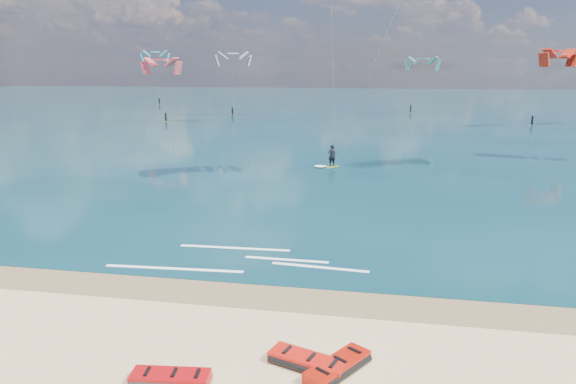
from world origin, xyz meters
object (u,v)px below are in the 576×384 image
object	(u,v)px
packed_kite_mid	(308,367)
packed_kite_right	(338,372)
packed_kite_left	(171,383)
kitesurfer_main	(352,47)

from	to	relation	value
packed_kite_mid	packed_kite_right	size ratio (longest dim) A/B	1.02
packed_kite_left	kitesurfer_main	xyz separation A→B (m)	(3.34, 29.75, 10.41)
packed_kite_mid	kitesurfer_main	distance (m)	30.11
packed_kite_left	packed_kite_mid	distance (m)	4.09
packed_kite_right	kitesurfer_main	xyz separation A→B (m)	(-1.39, 28.35, 10.41)
packed_kite_mid	kitesurfer_main	size ratio (longest dim) A/B	0.13
packed_kite_left	packed_kite_mid	bearing A→B (deg)	15.67
packed_kite_left	packed_kite_mid	size ratio (longest dim) A/B	0.94
packed_kite_left	packed_kite_right	size ratio (longest dim) A/B	0.96
packed_kite_left	packed_kite_mid	xyz separation A→B (m)	(3.80, 1.50, 0.00)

